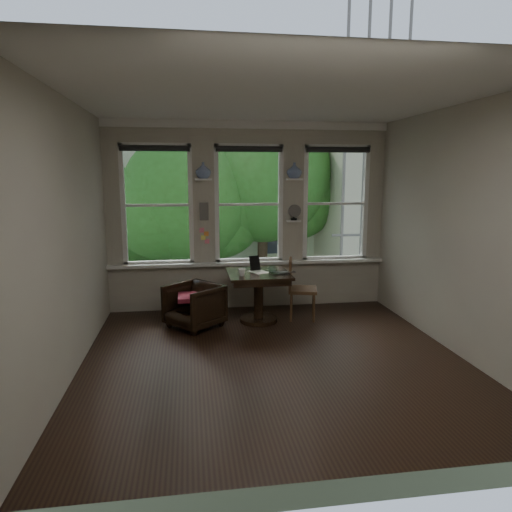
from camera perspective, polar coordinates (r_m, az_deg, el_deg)
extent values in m
plane|color=black|center=(5.62, 2.18, -12.61)|extent=(4.50, 4.50, 0.00)
plane|color=silver|center=(5.25, 2.42, 19.18)|extent=(4.50, 4.50, 0.00)
plane|color=#B8B39D|center=(7.44, -0.92, 4.94)|extent=(4.50, 0.00, 4.50)
plane|color=#B8B39D|center=(3.08, 10.05, -2.66)|extent=(4.50, 0.00, 4.50)
plane|color=#B8B39D|center=(5.30, -22.38, 2.07)|extent=(0.00, 4.50, 4.50)
plane|color=#B8B39D|center=(6.06, 23.72, 2.90)|extent=(0.00, 4.50, 4.50)
cube|color=white|center=(7.25, -6.59, 9.49)|extent=(0.26, 0.16, 0.03)
cube|color=white|center=(7.44, 4.79, 9.53)|extent=(0.26, 0.16, 0.03)
cube|color=#59544F|center=(7.30, -6.52, 5.57)|extent=(0.14, 0.06, 0.28)
imported|color=silver|center=(7.25, -6.62, 10.59)|extent=(0.24, 0.24, 0.25)
imported|color=silver|center=(7.44, 4.81, 10.60)|extent=(0.24, 0.24, 0.25)
imported|color=black|center=(6.64, -7.73, -6.19)|extent=(0.97, 0.97, 0.63)
cube|color=maroon|center=(6.60, -7.76, -5.09)|extent=(0.45, 0.45, 0.06)
imported|color=black|center=(6.62, 3.68, -2.18)|extent=(0.34, 0.23, 0.03)
imported|color=white|center=(6.50, -1.79, -2.06)|extent=(0.12, 0.12, 0.10)
imported|color=white|center=(6.67, 1.99, -1.73)|extent=(0.16, 0.16, 0.11)
cube|color=black|center=(6.87, -0.16, -0.88)|extent=(0.18, 0.12, 0.22)
cube|color=silver|center=(6.78, 0.28, -1.97)|extent=(0.33, 0.37, 0.00)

